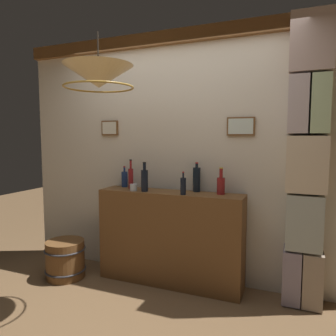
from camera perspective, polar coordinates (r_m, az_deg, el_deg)
ground_plane at (r=2.86m, az=-6.86°, el=-26.71°), size 12.00×12.00×0.00m
panelled_rear_partition at (r=3.42m, az=1.81°, el=3.36°), size 3.74×0.15×2.64m
stone_pillar at (r=3.08m, az=23.71°, el=0.99°), size 0.35×0.33×2.56m
bar_shelf_unit at (r=3.36m, az=0.33°, el=-12.48°), size 1.51×0.32×0.97m
liquor_bottle_scotch at (r=3.27m, az=-4.25°, el=-2.12°), size 0.07×0.07×0.30m
liquor_bottle_whiskey at (r=3.14m, az=9.51°, el=-2.97°), size 0.08×0.08×0.26m
liquor_bottle_vodka at (r=3.59m, az=-7.84°, el=-1.96°), size 0.07×0.07×0.23m
liquor_bottle_mezcal at (r=3.25m, az=5.18°, el=-2.02°), size 0.08×0.08×0.30m
liquor_bottle_rye at (r=3.47m, az=-6.72°, el=-1.70°), size 0.05×0.05×0.32m
liquor_bottle_rum at (r=3.08m, az=2.75°, el=-3.23°), size 0.06×0.06×0.23m
glass_tumbler_rocks at (r=3.33m, az=-6.22°, el=-3.47°), size 0.08×0.08×0.07m
pendant_lamp at (r=2.77m, az=-12.40°, el=15.67°), size 0.58×0.58×0.45m
wooden_barrel at (r=3.76m, az=-18.01°, el=-15.33°), size 0.44×0.44×0.41m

